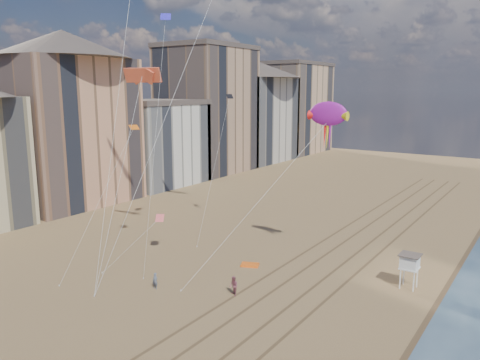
# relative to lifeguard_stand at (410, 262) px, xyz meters

# --- Properties ---
(tracks) EXTENTS (7.68, 120.00, 0.01)m
(tracks) POSITION_rel_lifeguard_stand_xyz_m (-9.11, -0.15, -2.63)
(tracks) COLOR brown
(tracks) RESTS_ON ground
(buildings) EXTENTS (34.72, 131.35, 29.00)m
(buildings) POSITION_rel_lifeguard_stand_xyz_m (-57.39, 35.44, 10.91)
(buildings) COLOR #C6B284
(buildings) RESTS_ON ground
(lifeguard_stand) EXTENTS (1.90, 1.90, 3.43)m
(lifeguard_stand) POSITION_rel_lifeguard_stand_xyz_m (0.00, 0.00, 0.00)
(lifeguard_stand) COLOR silver
(lifeguard_stand) RESTS_ON ground
(grounded_kite) EXTENTS (2.23, 1.86, 0.22)m
(grounded_kite) POSITION_rel_lifeguard_stand_xyz_m (-15.85, -3.80, -2.53)
(grounded_kite) COLOR #FF6215
(grounded_kite) RESTS_ON ground
(show_kite) EXTENTS (6.38, 7.39, 22.40)m
(show_kite) POSITION_rel_lifeguard_stand_xyz_m (-9.33, 0.73, 13.81)
(show_kite) COLOR #961794
(show_kite) RESTS_ON ground
(kite_flyer_a) EXTENTS (0.59, 0.39, 1.60)m
(kite_flyer_a) POSITION_rel_lifeguard_stand_xyz_m (-20.16, -13.96, -1.84)
(kite_flyer_a) COLOR #535B6B
(kite_flyer_a) RESTS_ON ground
(kite_flyer_b) EXTENTS (1.14, 1.08, 1.86)m
(kite_flyer_b) POSITION_rel_lifeguard_stand_xyz_m (-13.03, -10.92, -1.71)
(kite_flyer_b) COLOR #884550
(kite_flyer_b) RESTS_ON ground
(small_kites) EXTENTS (4.73, 15.03, 22.87)m
(small_kites) POSITION_rel_lifeguard_stand_xyz_m (-25.91, -5.17, 13.66)
(small_kites) COLOR #2E26CE
(small_kites) RESTS_ON ground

